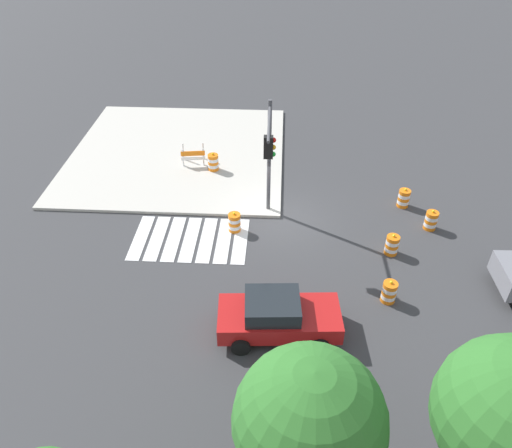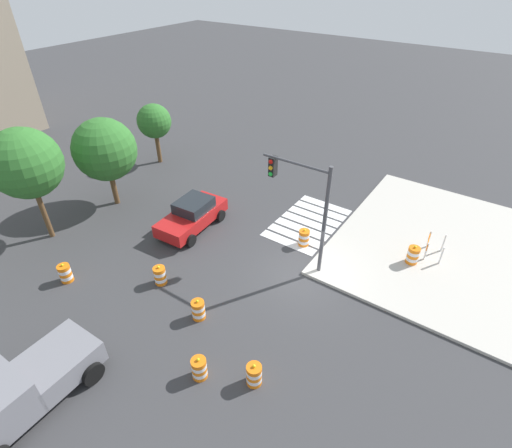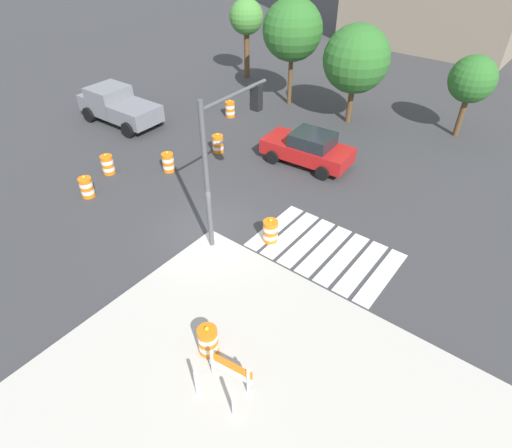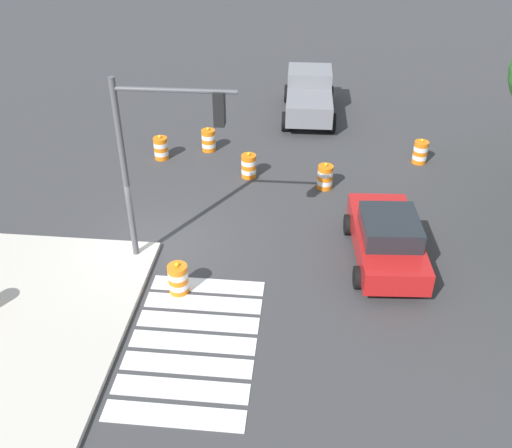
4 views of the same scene
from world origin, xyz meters
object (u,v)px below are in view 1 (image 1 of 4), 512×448
(traffic_barrel_crosswalk_end, at_px, (392,245))
(street_tree_corner_lot, at_px, (309,421))
(traffic_barrel_near_corner, at_px, (484,378))
(construction_barricade, at_px, (193,155))
(traffic_barrel_far_curb, at_px, (234,222))
(traffic_barrel_lane_center, at_px, (431,220))
(traffic_barrel_median_near, at_px, (404,198))
(traffic_barrel_median_far, at_px, (389,292))
(traffic_barrel_on_sidewalk, at_px, (213,162))
(sports_car, at_px, (278,316))
(traffic_light_pole, at_px, (269,150))

(traffic_barrel_crosswalk_end, distance_m, street_tree_corner_lot, 11.42)
(traffic_barrel_near_corner, distance_m, construction_barricade, 17.67)
(traffic_barrel_far_curb, height_order, street_tree_corner_lot, street_tree_corner_lot)
(traffic_barrel_near_corner, distance_m, traffic_barrel_lane_center, 8.47)
(traffic_barrel_median_near, relative_size, street_tree_corner_lot, 0.19)
(traffic_barrel_lane_center, relative_size, street_tree_corner_lot, 0.19)
(traffic_barrel_median_far, bearing_deg, street_tree_corner_lot, 64.85)
(traffic_barrel_on_sidewalk, bearing_deg, traffic_barrel_median_far, 130.68)
(traffic_barrel_crosswalk_end, height_order, traffic_barrel_lane_center, same)
(sports_car, distance_m, traffic_light_pole, 7.10)
(traffic_barrel_near_corner, height_order, traffic_barrel_median_near, same)
(traffic_barrel_median_near, distance_m, construction_barricade, 11.28)
(traffic_barrel_near_corner, relative_size, traffic_barrel_crosswalk_end, 1.00)
(traffic_barrel_on_sidewalk, bearing_deg, traffic_barrel_lane_center, 157.09)
(construction_barricade, bearing_deg, sports_car, 112.82)
(traffic_barrel_lane_center, bearing_deg, traffic_light_pole, 1.24)
(sports_car, xyz_separation_m, traffic_barrel_median_far, (-4.22, -1.79, -0.36))
(traffic_barrel_median_far, xyz_separation_m, traffic_barrel_lane_center, (-2.65, -4.74, 0.00))
(sports_car, height_order, street_tree_corner_lot, street_tree_corner_lot)
(sports_car, distance_m, traffic_barrel_near_corner, 6.91)
(traffic_barrel_median_far, distance_m, construction_barricade, 13.29)
(traffic_barrel_near_corner, relative_size, construction_barricade, 0.77)
(traffic_barrel_crosswalk_end, distance_m, traffic_barrel_median_near, 3.83)
(sports_car, distance_m, traffic_barrel_median_near, 10.22)
(street_tree_corner_lot, bearing_deg, construction_barricade, -71.85)
(traffic_light_pole, bearing_deg, construction_barricade, -50.27)
(traffic_barrel_median_near, xyz_separation_m, traffic_barrel_median_far, (1.74, 6.50, 0.00))
(construction_barricade, bearing_deg, traffic_barrel_far_curb, 116.17)
(traffic_barrel_near_corner, bearing_deg, traffic_barrel_median_far, -57.27)
(traffic_barrel_median_near, bearing_deg, street_tree_corner_lot, 69.45)
(sports_car, relative_size, traffic_barrel_on_sidewalk, 4.33)
(traffic_light_pole, bearing_deg, traffic_barrel_near_corner, 130.88)
(traffic_barrel_median_far, bearing_deg, sports_car, 22.94)
(traffic_barrel_crosswalk_end, bearing_deg, construction_barricade, -35.43)
(traffic_barrel_near_corner, distance_m, traffic_barrel_crosswalk_end, 6.83)
(traffic_barrel_near_corner, distance_m, traffic_light_pole, 11.51)
(sports_car, relative_size, traffic_barrel_lane_center, 4.33)
(traffic_barrel_crosswalk_end, distance_m, traffic_light_pole, 6.61)
(traffic_barrel_median_near, distance_m, traffic_barrel_median_far, 6.73)
(sports_car, bearing_deg, traffic_barrel_median_far, -157.06)
(traffic_barrel_lane_center, bearing_deg, traffic_barrel_crosswalk_end, 42.24)
(traffic_barrel_far_curb, xyz_separation_m, street_tree_corner_lot, (-2.83, 11.45, 3.06))
(street_tree_corner_lot, bearing_deg, traffic_barrel_lane_center, -116.77)
(street_tree_corner_lot, bearing_deg, sports_car, -82.24)
(sports_car, bearing_deg, construction_barricade, -67.18)
(traffic_barrel_near_corner, relative_size, traffic_barrel_median_near, 1.00)
(traffic_barrel_lane_center, xyz_separation_m, traffic_light_pole, (7.44, 0.16, 3.46))
(sports_car, distance_m, traffic_barrel_far_curb, 6.23)
(construction_barricade, distance_m, traffic_light_pole, 7.41)
(street_tree_corner_lot, bearing_deg, traffic_barrel_on_sidewalk, -75.00)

